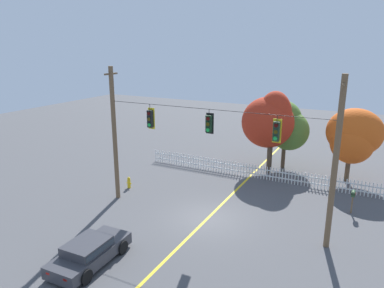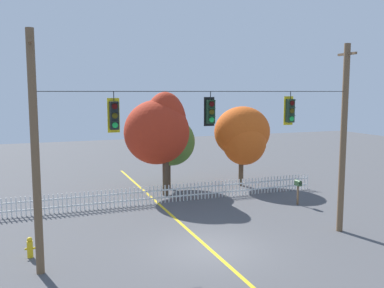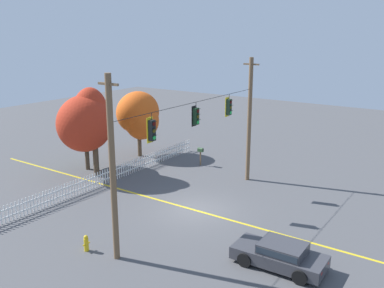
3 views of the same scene
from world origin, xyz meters
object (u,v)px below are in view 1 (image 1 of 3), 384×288
Objects in this scene: autumn_maple_mid at (287,127)px; roadside_mailbox at (353,195)px; traffic_signal_northbound_primary at (276,131)px; fire_hydrant at (129,183)px; autumn_maple_near_fence at (270,121)px; traffic_signal_westbound_side at (209,124)px; autumn_oak_far_east at (354,136)px; traffic_signal_northbound_secondary at (150,119)px; parked_car at (89,251)px.

roadside_mailbox is (5.49, -6.65, -2.17)m from autumn_maple_mid.
fire_hydrant is (-10.30, 1.61, -5.08)m from traffic_signal_northbound_primary.
traffic_signal_northbound_primary is at bearing -80.32° from autumn_maple_mid.
autumn_maple_mid is at bearing 57.64° from autumn_maple_near_fence.
traffic_signal_westbound_side is 0.96× the size of traffic_signal_northbound_primary.
traffic_signal_westbound_side is at bearing -123.62° from autumn_oak_far_east.
traffic_signal_northbound_primary is (3.59, 0.00, -0.02)m from traffic_signal_westbound_side.
traffic_signal_northbound_secondary is 14.49m from autumn_oak_far_east.
traffic_signal_northbound_primary is 1.75× the size of fire_hydrant.
traffic_signal_northbound_secondary and traffic_signal_northbound_primary have the same top height.
traffic_signal_northbound_primary is 0.22× the size of autumn_maple_near_fence.
autumn_maple_mid is at bearing 75.26° from parked_car.
traffic_signal_westbound_side reaches higher than parked_car.
traffic_signal_northbound_primary is 11.60m from fire_hydrant.
autumn_maple_near_fence is 16.65m from parked_car.
autumn_maple_near_fence is (0.73, 9.53, -1.54)m from traffic_signal_westbound_side.
traffic_signal_northbound_primary is 10.06m from autumn_maple_near_fence.
roadside_mailbox is at bearing -84.15° from autumn_oak_far_east.
traffic_signal_northbound_primary is 11.43m from autumn_maple_mid.
traffic_signal_northbound_primary is 10.63m from autumn_oak_far_east.
autumn_maple_mid is 5.04m from autumn_oak_far_east.
traffic_signal_northbound_secondary is 3.70m from traffic_signal_westbound_side.
autumn_maple_mid is (1.70, 11.06, -2.19)m from traffic_signal_westbound_side.
traffic_signal_northbound_secondary is at bearing -157.94° from roadside_mailbox.
traffic_signal_northbound_secondary is 1.10× the size of traffic_signal_westbound_side.
autumn_maple_near_fence reaches higher than autumn_maple_mid.
traffic_signal_northbound_primary is 10.31m from parked_car.
fire_hydrant is at bearing -168.61° from roadside_mailbox.
autumn_oak_far_east is at bearing 56.38° from traffic_signal_westbound_side.
parked_car is (-4.59, -17.44, -2.71)m from autumn_maple_mid.
traffic_signal_westbound_side is at bearing -94.38° from autumn_maple_near_fence.
autumn_oak_far_east is (10.32, 9.96, -2.07)m from traffic_signal_northbound_secondary.
traffic_signal_northbound_secondary is at bearing -116.02° from autumn_maple_mid.
autumn_oak_far_east is 16.01m from fire_hydrant.
traffic_signal_westbound_side is at bearing -0.01° from traffic_signal_northbound_secondary.
autumn_maple_mid is (0.97, 1.53, -0.65)m from autumn_maple_near_fence.
fire_hydrant is at bearing -133.24° from autumn_maple_near_fence.
roadside_mailbox is (10.08, 10.79, 0.54)m from parked_car.
autumn_maple_near_fence is 1.18× the size of autumn_maple_mid.
autumn_maple_near_fence is 7.87× the size of fire_hydrant.
traffic_signal_northbound_primary is 0.34× the size of parked_car.
roadside_mailbox is (7.19, 4.41, -4.35)m from traffic_signal_westbound_side.
roadside_mailbox is at bearing 11.39° from fire_hydrant.
autumn_maple_near_fence is (4.43, 9.53, -1.47)m from traffic_signal_northbound_secondary.
traffic_signal_westbound_side reaches higher than autumn_maple_mid.
parked_car is at bearing -82.75° from traffic_signal_northbound_secondary.
traffic_signal_northbound_secondary is 1.05× the size of roadside_mailbox.
traffic_signal_northbound_primary is at bearing -73.30° from autumn_maple_near_fence.
autumn_oak_far_east is (6.62, 9.96, -2.14)m from traffic_signal_westbound_side.
traffic_signal_northbound_secondary reaches higher than autumn_maple_mid.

